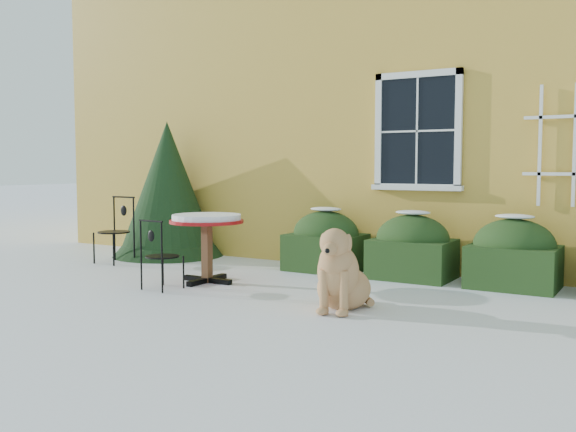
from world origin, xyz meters
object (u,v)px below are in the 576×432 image
Objects in this scene: bistro_table at (207,226)px; patio_chair_far at (116,230)px; patio_chair_near at (160,255)px; evergreen_shrub at (168,202)px; dog at (340,276)px.

patio_chair_far reaches higher than bistro_table.
evergreen_shrub is at bearing -46.45° from patio_chair_near.
patio_chair_near is 0.84× the size of patio_chair_far.
patio_chair_near is 2.38m from dog.
patio_chair_near is at bearing -105.08° from bistro_table.
evergreen_shrub is at bearing 81.22° from patio_chair_far.
bistro_table is at bearing -14.75° from patio_chair_far.
evergreen_shrub is 2.21× the size of dog.
patio_chair_far is at bearing 155.55° from dog.
evergreen_shrub is 4.86m from dog.
patio_chair_near is at bearing -50.35° from evergreen_shrub.
bistro_table is 2.30m from dog.
patio_chair_near is (-0.18, -0.68, -0.30)m from bistro_table.
bistro_table is 0.92× the size of patio_chair_far.
patio_chair_far is at bearing -99.33° from evergreen_shrub.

